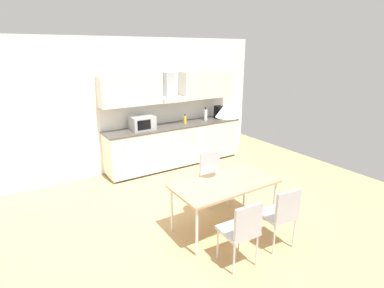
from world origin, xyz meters
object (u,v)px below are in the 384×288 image
object	(u,v)px
bottle_white	(206,115)
pendant_lamp	(228,109)
coffee_maker	(218,112)
dining_table	(225,185)
bottle_yellow	(185,120)
chair_far_right	(212,172)
chair_near_left	(242,228)
microwave	(143,123)
chair_near_right	(282,212)

from	to	relation	value
bottle_white	pendant_lamp	distance (m)	3.11
coffee_maker	dining_table	size ratio (longest dim) A/B	0.20
bottle_yellow	chair_far_right	distance (m)	1.99
bottle_yellow	chair_near_left	xyz separation A→B (m)	(-1.27, -3.37, -0.50)
chair_near_left	pendant_lamp	distance (m)	1.51
microwave	bottle_yellow	xyz separation A→B (m)	(1.02, -0.01, -0.05)
dining_table	pendant_lamp	distance (m)	1.11
bottle_yellow	dining_table	xyz separation A→B (m)	(-0.92, -2.60, -0.34)
microwave	coffee_maker	xyz separation A→B (m)	(1.99, 0.03, 0.01)
microwave	bottle_white	size ratio (longest dim) A/B	1.54
coffee_maker	dining_table	xyz separation A→B (m)	(-1.89, -2.64, -0.40)
microwave	bottle_yellow	distance (m)	1.02
coffee_maker	bottle_white	world-z (taller)	bottle_white
bottle_yellow	microwave	bearing A→B (deg)	179.24
chair_near_right	pendant_lamp	distance (m)	1.51
bottle_white	chair_near_left	bearing A→B (deg)	-118.55
chair_near_right	dining_table	bearing A→B (deg)	113.30
chair_near_right	chair_near_left	size ratio (longest dim) A/B	1.00
bottle_white	bottle_yellow	world-z (taller)	bottle_white
bottle_yellow	pendant_lamp	world-z (taller)	pendant_lamp
bottle_yellow	chair_near_right	size ratio (longest dim) A/B	0.24
microwave	pendant_lamp	world-z (taller)	pendant_lamp
dining_table	chair_near_right	bearing A→B (deg)	-66.70
coffee_maker	chair_near_left	world-z (taller)	coffee_maker
coffee_maker	bottle_yellow	size ratio (longest dim) A/B	1.42
coffee_maker	chair_far_right	xyz separation A→B (m)	(-1.54, -1.88, -0.56)
bottle_white	chair_near_left	world-z (taller)	bottle_white
chair_near_right	chair_near_left	world-z (taller)	same
bottle_white	chair_far_right	world-z (taller)	bottle_white
dining_table	coffee_maker	bearing A→B (deg)	54.47
microwave	chair_far_right	xyz separation A→B (m)	(0.45, -1.85, -0.55)
chair_near_left	microwave	bearing A→B (deg)	85.90
chair_near_right	chair_far_right	distance (m)	1.53
dining_table	pendant_lamp	size ratio (longest dim) A/B	4.71
bottle_white	bottle_yellow	bearing A→B (deg)	-177.65
microwave	pendant_lamp	size ratio (longest dim) A/B	1.50
bottle_white	bottle_yellow	size ratio (longest dim) A/B	1.48
pendant_lamp	chair_near_right	bearing A→B (deg)	-66.70
coffee_maker	bottle_white	size ratio (longest dim) A/B	0.96
pendant_lamp	chair_far_right	bearing A→B (deg)	65.61
coffee_maker	microwave	bearing A→B (deg)	-179.24
chair_near_right	pendant_lamp	xyz separation A→B (m)	(-0.33, 0.77, 1.26)
microwave	pendant_lamp	xyz separation A→B (m)	(0.10, -2.62, 0.71)
bottle_yellow	coffee_maker	bearing A→B (deg)	2.36
microwave	bottle_white	distance (m)	1.60
chair_near_right	chair_far_right	xyz separation A→B (m)	(0.02, 1.53, 0.00)
bottle_white	pendant_lamp	bearing A→B (deg)	-119.77
chair_near_right	microwave	bearing A→B (deg)	97.27
microwave	pendant_lamp	bearing A→B (deg)	-87.78
dining_table	chair_near_left	distance (m)	0.85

